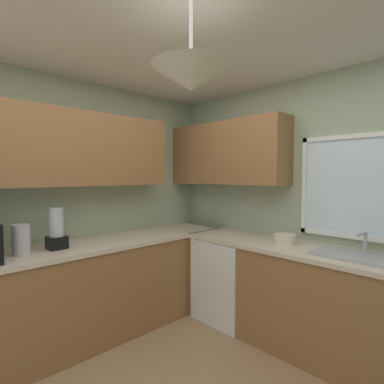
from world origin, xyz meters
name	(u,v)px	position (x,y,z in m)	size (l,w,h in m)	color
room_shell	(199,155)	(-0.36, 0.43, 1.71)	(3.68, 3.51, 2.57)	#9EAD8E
counter_run_left	(82,293)	(-1.47, 0.00, 0.46)	(0.65, 3.12, 0.91)	olive
counter_run_back	(326,305)	(0.21, 1.39, 0.46)	(2.77, 0.65, 0.91)	olive
dishwasher	(230,278)	(-0.81, 1.36, 0.43)	(0.60, 0.60, 0.87)	white
kettle	(21,240)	(-1.45, -0.50, 1.04)	(0.13, 0.13, 0.25)	#B7B7BC
sink_assembly	(359,256)	(0.45, 1.39, 0.92)	(0.65, 0.40, 0.19)	#9EA0A5
bowl	(285,239)	(-0.18, 1.39, 0.96)	(0.20, 0.20, 0.09)	beige
blender_appliance	(57,230)	(-1.47, -0.21, 1.07)	(0.15, 0.15, 0.36)	black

